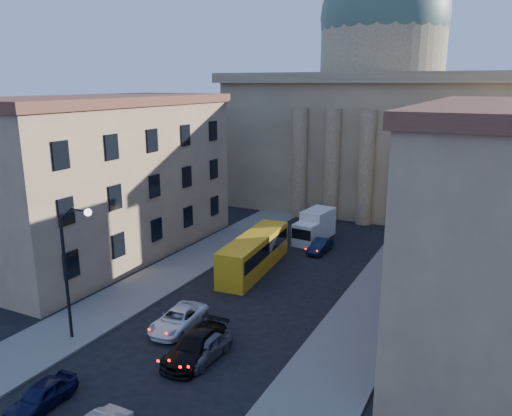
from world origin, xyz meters
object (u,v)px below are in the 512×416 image
at_px(box_truck, 314,227).
at_px(street_lamp, 71,262).
at_px(city_bus, 254,252).
at_px(car_left_near, 41,396).

bearing_deg(box_truck, street_lamp, -97.40).
relative_size(street_lamp, city_bus, 0.80).
bearing_deg(street_lamp, box_truck, 76.68).
xyz_separation_m(street_lamp, box_truck, (6.18, 26.09, -3.80)).
distance_m(street_lamp, box_truck, 27.08).
distance_m(car_left_near, box_truck, 31.95).
height_order(street_lamp, city_bus, street_lamp).
xyz_separation_m(street_lamp, car_left_near, (3.47, -5.73, -4.62)).
bearing_deg(car_left_near, box_truck, 82.17).
distance_m(car_left_near, city_bus, 21.76).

